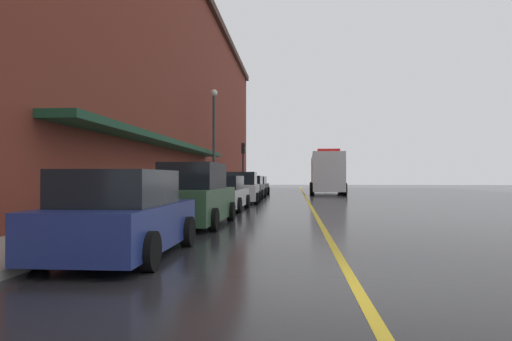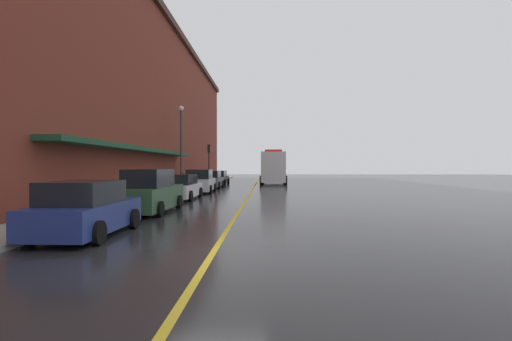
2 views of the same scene
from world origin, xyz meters
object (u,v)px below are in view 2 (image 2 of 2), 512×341
parked_car_3 (200,182)px  parking_meter_0 (182,178)px  box_truck (274,168)px  parked_car_2 (181,187)px  parked_car_1 (150,192)px  parking_meter_1 (170,180)px  parked_car_4 (211,180)px  parked_car_5 (218,178)px  traffic_light_near (209,156)px  parked_car_0 (85,210)px  street_lamp_left (181,138)px

parked_car_3 → parking_meter_0: (-1.48, 0.55, 0.23)m
box_truck → parked_car_2: bearing=-15.6°
parked_car_1 → parking_meter_1: parked_car_1 is taller
parked_car_4 → parked_car_5: parked_car_4 is taller
parked_car_3 → traffic_light_near: (-1.42, 13.64, 2.33)m
box_truck → traffic_light_near: traffic_light_near is taller
parked_car_1 → parking_meter_1: size_ratio=3.67×
parked_car_3 → parked_car_5: size_ratio=0.95×
parked_car_4 → parked_car_0: bearing=-179.9°
parked_car_0 → street_lamp_left: 20.98m
parked_car_5 → street_lamp_left: street_lamp_left is taller
parked_car_0 → parked_car_1: parked_car_1 is taller
parked_car_5 → traffic_light_near: (-1.24, 1.77, 2.43)m
parked_car_3 → parking_meter_1: bearing=153.9°
box_truck → street_lamp_left: bearing=-34.0°
parking_meter_0 → parked_car_5: bearing=83.4°
parked_car_1 → parked_car_2: 6.45m
traffic_light_near → parked_car_5: bearing=-54.9°
parked_car_1 → street_lamp_left: (-2.08, 14.99, 3.52)m
box_truck → street_lamp_left: 14.06m
parked_car_2 → parking_meter_1: bearing=28.6°
parked_car_1 → parked_car_5: size_ratio=1.09×
parked_car_0 → parked_car_5: parked_car_0 is taller
parked_car_0 → parked_car_1: bearing=-2.2°
parking_meter_1 → traffic_light_near: size_ratio=0.31×
parked_car_2 → parked_car_1: bearing=-178.1°
parked_car_3 → parking_meter_0: size_ratio=3.21×
parked_car_4 → parking_meter_0: (-1.40, -5.49, 0.32)m
parked_car_5 → parking_meter_1: size_ratio=3.36×
parked_car_2 → box_truck: size_ratio=0.61×
parked_car_1 → parked_car_3: size_ratio=1.14×
parked_car_3 → box_truck: size_ratio=0.53×
parked_car_3 → traffic_light_near: size_ratio=0.99×
parked_car_0 → parked_car_3: bearing=-0.9°
parked_car_4 → parking_meter_0: size_ratio=3.38×
parked_car_2 → box_truck: 20.76m
parked_car_1 → parked_car_0: bearing=179.4°
box_truck → traffic_light_near: (-7.29, -0.45, 1.36)m
parked_car_0 → parking_meter_1: 14.65m
parked_car_5 → traffic_light_near: traffic_light_near is taller
parked_car_4 → traffic_light_near: bearing=10.4°
parking_meter_1 → parked_car_3: bearing=65.1°
parked_car_1 → parked_car_4: size_ratio=1.09×
parked_car_5 → box_truck: (6.04, 2.22, 1.06)m
parked_car_0 → parked_car_2: parked_car_0 is taller
parked_car_0 → parking_meter_0: 18.38m
parked_car_1 → parked_car_2: (-0.13, 6.44, -0.15)m
parked_car_2 → parked_car_4: (0.04, 11.80, 0.01)m
box_truck → parked_car_3: bearing=-21.5°
parked_car_3 → traffic_light_near: bearing=4.7°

